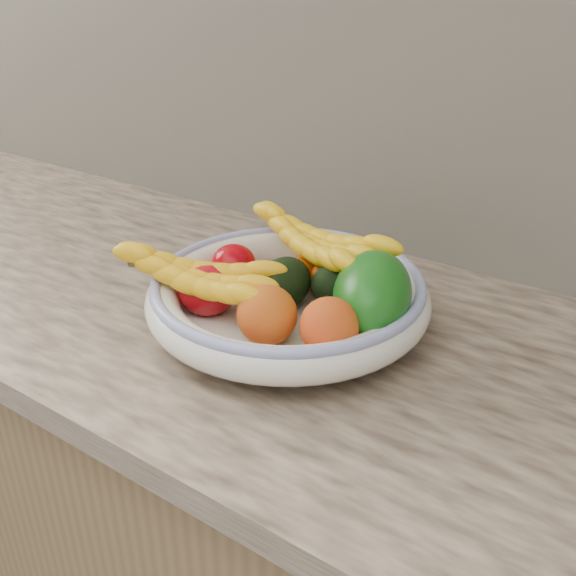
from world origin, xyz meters
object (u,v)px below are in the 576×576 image
(fruit_bowl, at_px, (288,295))
(green_mango, at_px, (372,295))
(banana_bunch_back, at_px, (313,246))
(banana_bunch_front, at_px, (195,280))

(fruit_bowl, distance_m, green_mango, 0.12)
(fruit_bowl, height_order, banana_bunch_back, banana_bunch_back)
(green_mango, bearing_deg, banana_bunch_back, 128.04)
(fruit_bowl, bearing_deg, banana_bunch_front, -136.91)
(banana_bunch_back, xyz_separation_m, banana_bunch_front, (-0.08, -0.17, -0.01))
(green_mango, relative_size, banana_bunch_front, 0.62)
(banana_bunch_front, bearing_deg, banana_bunch_back, 49.48)
(fruit_bowl, height_order, banana_bunch_front, banana_bunch_front)
(green_mango, xyz_separation_m, banana_bunch_back, (-0.13, 0.07, 0.01))
(banana_bunch_front, bearing_deg, fruit_bowl, 26.69)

